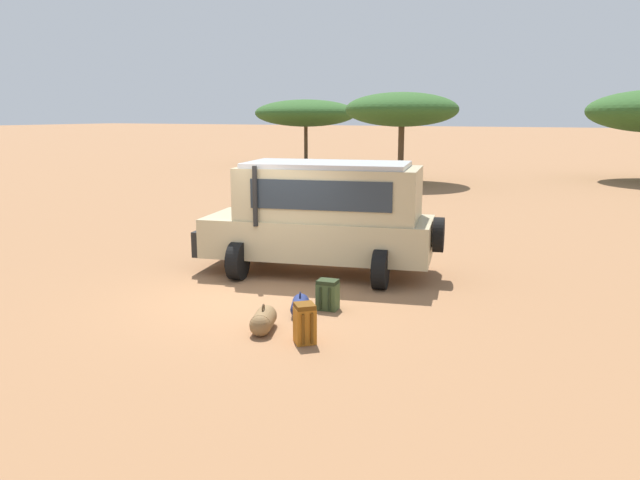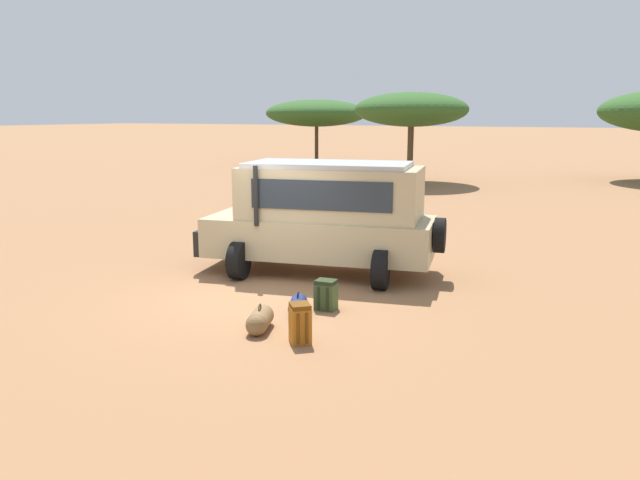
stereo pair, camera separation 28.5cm
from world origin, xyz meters
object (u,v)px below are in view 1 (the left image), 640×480
duffel_bag_low_black_case (300,306)px  acacia_tree_left_mid (402,110)px  safari_vehicle (323,215)px  acacia_tree_far_left (306,113)px  duffel_bag_soft_canvas (263,320)px  backpack_beside_front_wheel (305,324)px  backpack_cluster_center (328,295)px

duffel_bag_low_black_case → acacia_tree_left_mid: 21.67m
acacia_tree_left_mid → safari_vehicle: bearing=-76.2°
safari_vehicle → acacia_tree_left_mid: bearing=103.8°
safari_vehicle → acacia_tree_far_left: (-14.09, 26.19, 2.18)m
acacia_tree_far_left → duffel_bag_soft_canvas: bearing=-63.6°
duffel_bag_soft_canvas → backpack_beside_front_wheel: bearing=-11.9°
safari_vehicle → backpack_cluster_center: size_ratio=10.02×
backpack_beside_front_wheel → backpack_cluster_center: backpack_beside_front_wheel is taller
backpack_beside_front_wheel → duffel_bag_soft_canvas: backpack_beside_front_wheel is taller
safari_vehicle → acacia_tree_left_mid: acacia_tree_left_mid is taller
backpack_cluster_center → duffel_bag_soft_canvas: (-0.44, -1.49, -0.09)m
backpack_beside_front_wheel → backpack_cluster_center: bearing=103.5°
backpack_cluster_center → acacia_tree_left_mid: bearing=105.6°
acacia_tree_left_mid → backpack_beside_front_wheel: bearing=-74.6°
backpack_beside_front_wheel → duffel_bag_low_black_case: backpack_beside_front_wheel is taller
safari_vehicle → duffel_bag_low_black_case: bearing=-71.9°
backpack_beside_front_wheel → duffel_bag_low_black_case: size_ratio=0.86×
backpack_beside_front_wheel → acacia_tree_far_left: bearing=117.5°
backpack_cluster_center → duffel_bag_soft_canvas: bearing=-106.6°
safari_vehicle → duffel_bag_soft_canvas: bearing=-78.4°
backpack_cluster_center → safari_vehicle: bearing=117.9°
backpack_cluster_center → acacia_tree_left_mid: 21.27m
duffel_bag_low_black_case → duffel_bag_soft_canvas: bearing=-97.5°
duffel_bag_soft_canvas → backpack_cluster_center: bearing=73.4°
backpack_cluster_center → duffel_bag_soft_canvas: size_ratio=0.66×
backpack_beside_front_wheel → acacia_tree_left_mid: size_ratio=0.11×
duffel_bag_soft_canvas → duffel_bag_low_black_case: bearing=82.5°
acacia_tree_far_left → acacia_tree_left_mid: 12.73m
backpack_cluster_center → duffel_bag_low_black_case: (-0.31, -0.48, -0.11)m
backpack_beside_front_wheel → acacia_tree_left_mid: bearing=105.4°
safari_vehicle → duffel_bag_low_black_case: size_ratio=7.52×
safari_vehicle → backpack_beside_front_wheel: safari_vehicle is taller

